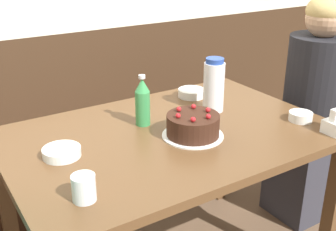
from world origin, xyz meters
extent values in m
cube|color=#3D2819|center=(0.00, 1.05, 0.48)|extent=(4.80, 0.04, 0.97)
cube|color=#381E11|center=(0.00, 0.83, 0.23)|extent=(2.36, 0.38, 0.47)
cube|color=brown|center=(0.00, 0.00, 0.72)|extent=(1.31, 0.87, 0.03)
cube|color=brown|center=(0.60, -0.39, 0.35)|extent=(0.06, 0.06, 0.71)
cube|color=brown|center=(-0.60, 0.39, 0.35)|extent=(0.06, 0.06, 0.71)
cube|color=brown|center=(0.60, 0.39, 0.35)|extent=(0.06, 0.06, 0.71)
cylinder|color=white|center=(0.06, -0.08, 0.74)|extent=(0.25, 0.25, 0.01)
cylinder|color=#381E14|center=(0.06, -0.08, 0.79)|extent=(0.21, 0.21, 0.08)
sphere|color=red|center=(0.12, -0.09, 0.84)|extent=(0.02, 0.02, 0.02)
sphere|color=red|center=(0.10, -0.03, 0.84)|extent=(0.02, 0.02, 0.02)
sphere|color=red|center=(0.03, -0.02, 0.84)|extent=(0.02, 0.02, 0.02)
sphere|color=red|center=(-0.01, -0.07, 0.84)|extent=(0.02, 0.02, 0.02)
sphere|color=red|center=(0.02, -0.13, 0.84)|extent=(0.02, 0.02, 0.02)
sphere|color=red|center=(0.08, -0.14, 0.84)|extent=(0.02, 0.02, 0.02)
cylinder|color=white|center=(0.29, 0.09, 0.85)|extent=(0.09, 0.09, 0.22)
cylinder|color=#28479E|center=(0.29, 0.09, 0.97)|extent=(0.08, 0.08, 0.02)
cylinder|color=#388E4C|center=(-0.05, 0.13, 0.81)|extent=(0.06, 0.06, 0.15)
cone|color=#388E4C|center=(-0.05, 0.13, 0.92)|extent=(0.06, 0.06, 0.06)
cylinder|color=silver|center=(-0.05, 0.13, 0.95)|extent=(0.03, 0.03, 0.01)
cylinder|color=white|center=(0.54, -0.20, 0.76)|extent=(0.10, 0.10, 0.04)
cylinder|color=white|center=(-0.44, 0.03, 0.76)|extent=(0.14, 0.14, 0.03)
cylinder|color=white|center=(0.32, 0.29, 0.76)|extent=(0.13, 0.13, 0.04)
cylinder|color=silver|center=(-0.48, -0.27, 0.78)|extent=(0.07, 0.07, 0.08)
cube|color=#33333D|center=(0.91, 0.03, 0.23)|extent=(0.34, 0.30, 0.45)
cylinder|color=black|center=(0.91, 0.03, 0.74)|extent=(0.32, 0.32, 0.57)
sphere|color=tan|center=(0.91, 0.03, 1.11)|extent=(0.20, 0.20, 0.20)
ellipsoid|color=tan|center=(0.91, 0.03, 1.15)|extent=(0.20, 0.20, 0.15)
camera|label=1|loc=(-0.84, -1.30, 1.46)|focal=45.00mm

